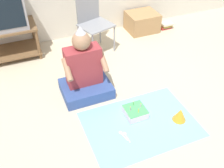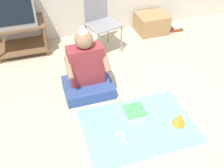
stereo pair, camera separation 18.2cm
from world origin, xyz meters
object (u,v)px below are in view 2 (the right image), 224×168
person_seated (87,72)px  party_hat_blue (179,119)px  book_pile (177,28)px  birthday_cake (134,113)px  cardboard_box_stack (152,23)px  folding_chair (100,17)px  tv (13,6)px

person_seated → party_hat_blue: bearing=-46.4°
book_pile → birthday_cake: (-1.42, -1.66, -0.01)m
birthday_cake → cardboard_box_stack: bearing=60.6°
folding_chair → cardboard_box_stack: (0.95, 0.25, -0.35)m
cardboard_box_stack → birthday_cake: cardboard_box_stack is taller
folding_chair → birthday_cake: 1.58m
book_pile → cardboard_box_stack: bearing=166.6°
folding_chair → person_seated: 1.04m
cardboard_box_stack → birthday_cake: (-0.99, -1.76, -0.10)m
tv → person_seated: tv is taller
tv → folding_chair: size_ratio=0.61×
birthday_cake → party_hat_blue: (0.41, -0.25, 0.03)m
cardboard_box_stack → party_hat_blue: bearing=-106.1°
folding_chair → birthday_cake: bearing=-91.6°
folding_chair → book_pile: (1.38, 0.15, -0.45)m
folding_chair → birthday_cake: folding_chair is taller
book_pile → person_seated: 2.11m
party_hat_blue → folding_chair: bearing=101.9°
tv → party_hat_blue: (1.50, -2.01, -0.64)m
party_hat_blue → cardboard_box_stack: bearing=73.9°
cardboard_box_stack → person_seated: size_ratio=0.56×
cardboard_box_stack → person_seated: (-1.38, -1.18, 0.13)m
folding_chair → person_seated: (-0.43, -0.92, -0.22)m
cardboard_box_stack → birthday_cake: bearing=-119.4°
cardboard_box_stack → tv: bearing=180.0°
tv → folding_chair: tv is taller
tv → folding_chair: 1.18m
person_seated → party_hat_blue: (0.80, -0.83, -0.20)m
tv → folding_chair: bearing=-12.6°
folding_chair → person_seated: size_ratio=1.01×
tv → book_pile: 2.60m
tv → book_pile: (2.51, -0.10, -0.66)m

